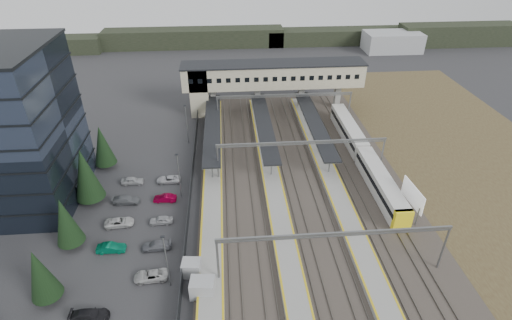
{
  "coord_description": "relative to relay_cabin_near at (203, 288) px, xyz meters",
  "views": [
    {
      "loc": [
        -0.21,
        -42.3,
        39.09
      ],
      "look_at": [
        4.37,
        13.88,
        4.0
      ],
      "focal_mm": 28.0,
      "sensor_mm": 36.0,
      "label": 1
    }
  ],
  "objects": [
    {
      "name": "ground",
      "position": [
        3.92,
        9.77,
        -1.21
      ],
      "size": [
        220.0,
        220.0,
        0.0
      ],
      "primitive_type": "plane",
      "color": "#2B2B2D",
      "rests_on": "ground"
    },
    {
      "name": "conifer_row",
      "position": [
        -18.08,
        5.9,
        3.63
      ],
      "size": [
        4.42,
        49.82,
        9.5
      ],
      "color": "black",
      "rests_on": "ground"
    },
    {
      "name": "car_park",
      "position": [
        -9.59,
        3.09,
        -0.61
      ],
      "size": [
        10.47,
        44.49,
        1.26
      ],
      "color": "#A6A6AB",
      "rests_on": "ground"
    },
    {
      "name": "lampposts",
      "position": [
        -4.08,
        11.02,
        3.13
      ],
      "size": [
        0.5,
        53.25,
        8.07
      ],
      "color": "slate",
      "rests_on": "ground"
    },
    {
      "name": "fence",
      "position": [
        -2.58,
        14.77,
        -0.21
      ],
      "size": [
        0.08,
        90.0,
        2.0
      ],
      "color": "#26282B",
      "rests_on": "ground"
    },
    {
      "name": "relay_cabin_near",
      "position": [
        0.0,
        0.0,
        0.0
      ],
      "size": [
        3.1,
        2.41,
        2.41
      ],
      "color": "#A0A2A5",
      "rests_on": "ground"
    },
    {
      "name": "relay_cabin_far",
      "position": [
        -1.5,
        3.39,
        -0.15
      ],
      "size": [
        2.49,
        2.15,
        2.12
      ],
      "color": "#A0A2A5",
      "rests_on": "ground"
    },
    {
      "name": "rail_corridor",
      "position": [
        13.26,
        14.77,
        -0.92
      ],
      "size": [
        34.0,
        90.0,
        0.92
      ],
      "color": "#3B352F",
      "rests_on": "ground"
    },
    {
      "name": "canopies",
      "position": [
        10.92,
        36.77,
        2.72
      ],
      "size": [
        23.1,
        30.0,
        3.28
      ],
      "color": "black",
      "rests_on": "ground"
    },
    {
      "name": "footbridge",
      "position": [
        11.63,
        51.76,
        6.72
      ],
      "size": [
        40.4,
        6.4,
        11.2
      ],
      "color": "tan",
      "rests_on": "ground"
    },
    {
      "name": "gantries",
      "position": [
        15.92,
        12.77,
        4.79
      ],
      "size": [
        28.4,
        62.28,
        7.17
      ],
      "color": "slate",
      "rests_on": "ground"
    },
    {
      "name": "train",
      "position": [
        27.92,
        27.06,
        0.71
      ],
      "size": [
        2.68,
        37.18,
        3.37
      ],
      "color": "silver",
      "rests_on": "ground"
    },
    {
      "name": "billboard",
      "position": [
        30.58,
        12.52,
        2.3
      ],
      "size": [
        0.59,
        6.1,
        5.21
      ],
      "color": "slate",
      "rests_on": "ground"
    },
    {
      "name": "treeline_far",
      "position": [
        27.73,
        102.04,
        1.74
      ],
      "size": [
        170.0,
        19.0,
        7.0
      ],
      "color": "black",
      "rests_on": "ground"
    }
  ]
}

